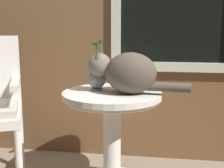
% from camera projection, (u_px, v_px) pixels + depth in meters
% --- Properties ---
extents(wicker_side_table, '(0.61, 0.61, 0.64)m').
position_uv_depth(wicker_side_table, '(112.00, 125.00, 1.93)').
color(wicker_side_table, silver).
rests_on(wicker_side_table, ground_plane).
extents(cat, '(0.61, 0.28, 0.25)m').
position_uv_depth(cat, '(128.00, 72.00, 1.83)').
color(cat, brown).
rests_on(cat, wicker_side_table).
extents(pewter_vase_with_ivy, '(0.12, 0.12, 0.31)m').
position_uv_depth(pewter_vase_with_ivy, '(97.00, 75.00, 1.94)').
color(pewter_vase_with_ivy, gray).
rests_on(pewter_vase_with_ivy, wicker_side_table).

